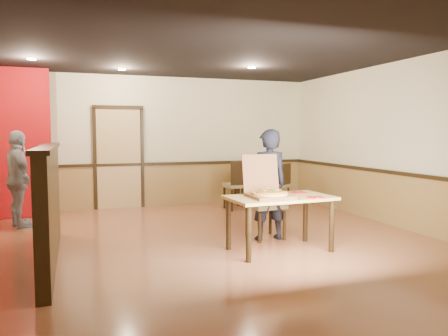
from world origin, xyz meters
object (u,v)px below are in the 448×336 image
at_px(side_table, 247,181).
at_px(condiment, 243,170).
at_px(main_table, 280,204).
at_px(side_chair_right, 279,183).
at_px(pizza_box, 268,192).
at_px(diner_chair, 263,201).
at_px(side_chair_left, 239,183).
at_px(passerby, 19,179).
at_px(diner, 268,185).

xyz_separation_m(side_table, condiment, (-0.08, 0.07, 0.25)).
xyz_separation_m(main_table, condiment, (0.97, 3.80, 0.12)).
relative_size(side_chair_right, side_table, 1.24).
relative_size(side_chair_right, pizza_box, 1.52).
xyz_separation_m(diner_chair, side_chair_right, (1.44, 2.35, -0.04)).
relative_size(diner_chair, side_chair_left, 1.00).
height_order(passerby, condiment, passerby).
bearing_deg(condiment, diner, -105.05).
bearing_deg(diner_chair, side_table, 67.49).
bearing_deg(diner_chair, side_chair_right, 53.74).
height_order(side_chair_right, diner, diner).
relative_size(main_table, pizza_box, 2.32).
xyz_separation_m(side_chair_left, condiment, (0.37, 0.69, 0.20)).
relative_size(diner_chair, pizza_box, 1.64).
bearing_deg(side_chair_right, side_chair_left, -37.61).
height_order(side_chair_left, passerby, passerby).
bearing_deg(diner_chair, side_chair_left, 73.15).
bearing_deg(side_chair_left, side_table, -128.17).
height_order(diner_chair, pizza_box, pizza_box).
height_order(side_chair_right, side_table, side_chair_right).
distance_m(diner_chair, side_chair_right, 2.76).
distance_m(diner_chair, side_table, 3.10).
height_order(diner, condiment, diner).
bearing_deg(pizza_box, side_chair_left, 75.90).
height_order(side_chair_left, side_chair_right, side_chair_left).
bearing_deg(pizza_box, diner, 65.11).
bearing_deg(passerby, main_table, -149.92).
distance_m(side_chair_right, side_table, 0.78).
distance_m(diner_chair, pizza_box, 0.87).
bearing_deg(side_table, side_chair_left, -125.53).
bearing_deg(diner_chair, pizza_box, -114.41).
xyz_separation_m(diner_chair, pizza_box, (-0.28, -0.78, 0.26)).
bearing_deg(condiment, pizza_box, -106.75).
xyz_separation_m(diner_chair, passerby, (-3.60, 1.98, 0.26)).
distance_m(side_chair_left, condiment, 0.81).
relative_size(diner_chair, condiment, 6.17).
bearing_deg(passerby, condiment, -98.53).
bearing_deg(passerby, diner_chair, -140.45).
relative_size(diner_chair, side_chair_right, 1.08).
relative_size(side_chair_right, diner, 0.57).
bearing_deg(diner, pizza_box, 66.39).
distance_m(side_chair_right, condiment, 0.92).
distance_m(diner, condiment, 3.29).
height_order(main_table, diner_chair, diner_chair).
xyz_separation_m(side_chair_left, side_table, (0.45, 0.63, -0.05)).
relative_size(diner_chair, passerby, 0.62).
bearing_deg(side_chair_right, passerby, -34.70).
bearing_deg(side_chair_right, side_table, -89.62).
distance_m(main_table, diner, 0.66).
bearing_deg(main_table, pizza_box, 177.71).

